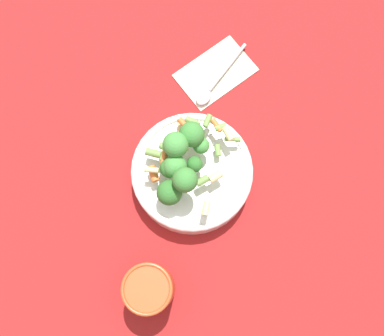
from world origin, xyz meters
TOP-DOWN VIEW (x-y plane):
  - ground_plane at (0.00, 0.00)m, footprint 3.00×3.00m
  - bowl at (0.00, 0.00)m, footprint 0.22×0.22m
  - pasta_salad at (0.01, 0.01)m, footprint 0.18×0.18m
  - cup at (-0.13, 0.18)m, footprint 0.08×0.08m
  - napkin at (0.15, -0.16)m, footprint 0.10×0.15m
  - spoon at (0.12, -0.14)m, footprint 0.07×0.16m

SIDE VIEW (x-z plane):
  - ground_plane at x=0.00m, z-range 0.00..0.00m
  - napkin at x=0.15m, z-range 0.00..0.01m
  - spoon at x=0.12m, z-range 0.01..0.02m
  - bowl at x=0.00m, z-range 0.00..0.06m
  - cup at x=-0.13m, z-range 0.00..0.11m
  - pasta_salad at x=0.01m, z-range 0.05..0.14m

